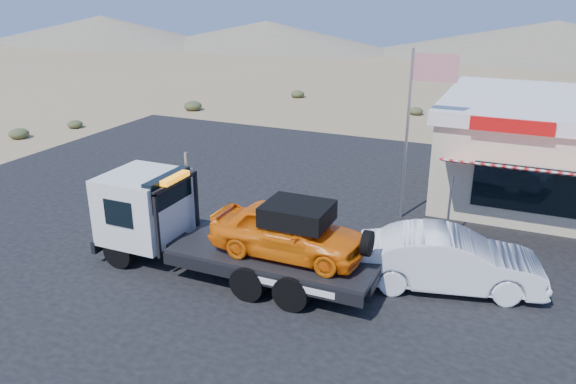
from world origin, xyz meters
name	(u,v)px	position (x,y,z in m)	size (l,w,h in m)	color
ground	(227,244)	(0.00, 0.00, 0.00)	(120.00, 120.00, 0.00)	#8C754F
asphalt_lot	(317,220)	(2.00, 3.00, 0.01)	(32.00, 24.00, 0.02)	black
tow_truck	(225,226)	(0.99, -1.70, 1.50)	(8.33, 2.47, 2.78)	black
white_sedan	(449,260)	(7.02, 0.05, 0.85)	(1.75, 5.01, 1.65)	white
flagpole	(415,116)	(4.93, 4.50, 3.76)	(1.55, 0.10, 6.00)	#99999E
desert_scrub	(84,133)	(-13.85, 8.61, 0.29)	(27.06, 33.57, 0.65)	#393F22
distant_hills	(379,37)	(-9.77, 55.14, 1.89)	(126.00, 48.00, 4.20)	#726B59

